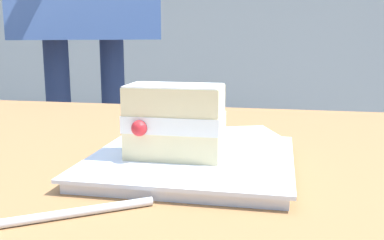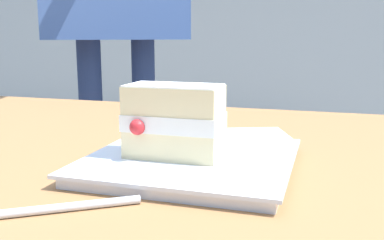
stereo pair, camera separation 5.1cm
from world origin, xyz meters
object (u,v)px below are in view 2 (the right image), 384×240
Objects in this scene: paper_napkin at (248,134)px; dessert_fork at (29,211)px; patio_table at (29,224)px; parked_car_near at (324,35)px; dessert_plate at (192,161)px; cake_slice at (174,121)px; parked_car_far at (277,36)px.

dessert_fork is at bearing 70.94° from paper_napkin.
patio_table is 15.75m from parked_car_near.
dessert_plate is 0.06× the size of parked_car_near.
dessert_plate is at bearing 90.40° from parked_car_near.
parked_car_near is (-0.10, -15.75, 0.19)m from patio_table.
dessert_fork reaches higher than paper_napkin.
dessert_plate is at bearing -168.62° from patio_table.
cake_slice is at bearing -170.69° from patio_table.
dessert_fork is at bearing 129.17° from patio_table.
parked_car_far is (2.59, -23.57, 0.02)m from dessert_plate.
parked_car_far is at bearing -83.60° from paper_napkin.
dessert_fork is 0.39m from paper_napkin.
cake_slice reaches higher than dessert_fork.
patio_table is at bearing -50.83° from dessert_fork.
cake_slice is 0.19m from dessert_fork.
cake_slice is 0.03× the size of parked_car_near.
paper_napkin is at bearing -104.33° from cake_slice.
paper_napkin is (-0.24, -0.23, 0.08)m from patio_table.
dessert_plate is 0.20m from paper_napkin.
paper_napkin is (-0.03, -0.19, -0.01)m from dessert_plate.
dessert_fork is at bearing 90.05° from parked_car_near.
paper_napkin is 0.03× the size of parked_car_near.
patio_table is 0.39× the size of parked_car_near.
parked_car_near is (0.02, -15.89, 0.10)m from dessert_fork.
patio_table is 0.23m from dessert_plate.
parked_car_far is at bearing -72.48° from parked_car_near.
dessert_plate reaches higher than patio_table.
parked_car_far is (2.39, -23.62, 0.11)m from patio_table.
patio_table is 11.69× the size of paper_napkin.
parked_car_near reaches higher than dessert_plate.
cake_slice is 0.79× the size of paper_napkin.
patio_table is at bearing 44.49° from paper_napkin.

